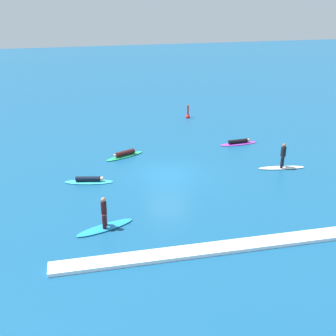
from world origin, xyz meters
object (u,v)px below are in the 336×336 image
object	(u,v)px
surfer_on_blue_board	(105,222)
surfer_on_white_board	(282,162)
surfer_on_green_board	(125,155)
marker_buoy	(188,115)
surfer_on_purple_board	(239,142)
surfer_on_teal_board	(89,180)

from	to	relation	value
surfer_on_blue_board	surfer_on_white_board	bearing A→B (deg)	2.33
surfer_on_green_board	marker_buoy	world-z (taller)	marker_buoy
surfer_on_purple_board	surfer_on_white_board	size ratio (longest dim) A/B	0.96
surfer_on_purple_board	surfer_on_green_board	bearing A→B (deg)	-179.26
surfer_on_purple_board	surfer_on_white_board	bearing A→B (deg)	-81.02
marker_buoy	surfer_on_teal_board	bearing A→B (deg)	-128.34
surfer_on_blue_board	marker_buoy	xyz separation A→B (m)	(8.83, 17.44, -0.10)
surfer_on_blue_board	surfer_on_purple_board	size ratio (longest dim) A/B	1.03
surfer_on_purple_board	marker_buoy	world-z (taller)	marker_buoy
surfer_on_purple_board	marker_buoy	bearing A→B (deg)	101.71
surfer_on_green_board	marker_buoy	distance (m)	10.53
surfer_on_green_board	surfer_on_blue_board	world-z (taller)	surfer_on_blue_board
marker_buoy	surfer_on_blue_board	bearing A→B (deg)	-116.85
surfer_on_teal_board	marker_buoy	xyz separation A→B (m)	(9.37, 11.85, 0.11)
surfer_on_green_board	surfer_on_purple_board	world-z (taller)	surfer_on_green_board
surfer_on_purple_board	marker_buoy	size ratio (longest dim) A/B	2.38
surfer_on_white_board	surfer_on_teal_board	bearing A→B (deg)	-175.11
surfer_on_purple_board	marker_buoy	distance (m)	7.67
surfer_on_teal_board	marker_buoy	size ratio (longest dim) A/B	2.40
surfer_on_purple_board	surfer_on_white_board	world-z (taller)	surfer_on_white_board
surfer_on_green_board	surfer_on_purple_board	size ratio (longest dim) A/B	0.97
surfer_on_purple_board	surfer_on_white_board	distance (m)	5.11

